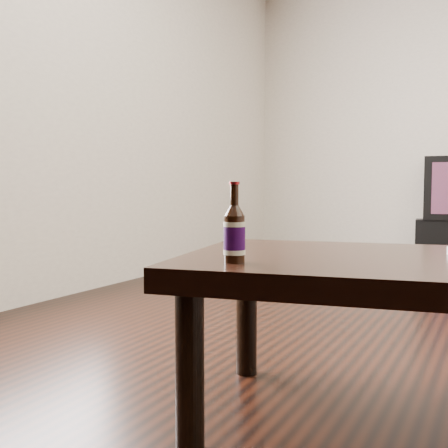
% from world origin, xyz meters
% --- Properties ---
extents(wall_left, '(0.02, 6.00, 2.70)m').
position_xyz_m(wall_left, '(-2.51, 0.00, 1.35)').
color(wall_left, beige).
rests_on(wall_left, ground).
extents(coffee_table, '(1.38, 0.96, 0.47)m').
position_xyz_m(coffee_table, '(-0.35, -0.88, 0.41)').
color(coffee_table, black).
rests_on(coffee_table, floor).
extents(beer_bottle, '(0.06, 0.06, 0.20)m').
position_xyz_m(beer_bottle, '(-0.75, -1.17, 0.54)').
color(beer_bottle, black).
rests_on(beer_bottle, coffee_table).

